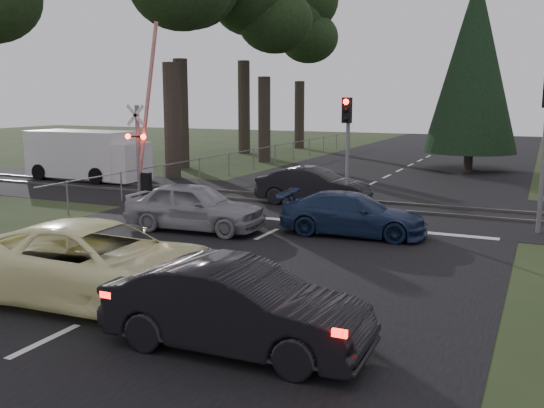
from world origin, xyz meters
The scene contains 18 objects.
ground centered at (0.00, 0.00, 0.00)m, with size 120.00×120.00×0.00m, color #243417.
road centered at (0.00, 10.00, 0.01)m, with size 14.00×100.00×0.01m, color black.
rail_corridor centered at (0.00, 12.00, 0.01)m, with size 120.00×8.00×0.01m, color black.
stop_line centered at (0.00, 8.20, 0.01)m, with size 13.00×0.35×0.00m, color silver.
rail_near centered at (0.00, 11.20, 0.05)m, with size 120.00×0.12×0.10m, color #59544C.
rail_far centered at (0.00, 12.80, 0.05)m, with size 120.00×0.12×0.10m, color #59544C.
crossing_signal centered at (-7.27, 9.79, 2.06)m, with size 1.62×0.38×6.96m.
traffic_signal_center centered at (1.00, 10.68, 2.81)m, with size 0.32×0.48×4.10m.
euc_tree_c centered at (-9.00, 25.00, 9.51)m, with size 6.00×6.00×13.20m.
euc_tree_e centered at (-11.00, 36.00, 9.51)m, with size 6.00×6.00×13.20m.
conifer_tree centered at (3.50, 26.00, 5.99)m, with size 5.20×5.20×11.00m.
fence_left centered at (-7.80, 22.50, 0.00)m, with size 0.10×36.00×1.20m, color slate, non-canonical shape.
cream_coupe centered at (-0.49, -1.03, 0.81)m, with size 2.69×5.83×1.62m, color #FFFCB6.
dark_hatchback centered at (3.15, -1.95, 0.73)m, with size 1.54×4.43×1.46m, color black.
silver_car centered at (-2.28, 5.60, 0.75)m, with size 1.78×4.41×1.50m, color gray.
blue_sedan centered at (2.40, 7.00, 0.64)m, with size 1.79×4.41×1.28m, color #18284A.
dark_car_far centered at (-0.54, 11.44, 0.72)m, with size 1.52×4.36×1.44m, color black.
white_van centered at (-13.27, 13.50, 1.24)m, with size 6.29×2.48×2.45m.
Camera 1 is at (7.56, -10.27, 4.10)m, focal length 40.00 mm.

